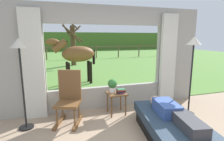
{
  "coord_description": "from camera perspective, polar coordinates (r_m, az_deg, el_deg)",
  "views": [
    {
      "loc": [
        -1.17,
        -2.02,
        1.81
      ],
      "look_at": [
        0.0,
        1.8,
        1.05
      ],
      "focal_mm": 28.53,
      "sensor_mm": 36.0,
      "label": 1
    }
  ],
  "objects": [
    {
      "name": "distant_hill_ridge",
      "position": [
        25.05,
        -14.6,
        9.0
      ],
      "size": [
        36.0,
        2.0,
        2.4
      ],
      "primitive_type": "cube",
      "color": "#456728",
      "rests_on": "ground_plane"
    },
    {
      "name": "curtain_panel_left",
      "position": [
        4.21,
        -23.95,
        1.52
      ],
      "size": [
        0.44,
        0.1,
        2.4
      ],
      "primitive_type": "cube",
      "color": "beige",
      "rests_on": "ground_plane"
    },
    {
      "name": "floor_lamp_left",
      "position": [
        3.75,
        -27.44,
        3.97
      ],
      "size": [
        0.32,
        0.32,
        1.79
      ],
      "color": "black",
      "rests_on": "ground_plane"
    },
    {
      "name": "horse",
      "position": [
        6.87,
        -11.38,
        5.08
      ],
      "size": [
        1.82,
        0.69,
        1.73
      ],
      "rotation": [
        0.0,
        0.0,
        1.68
      ],
      "color": "brown",
      "rests_on": "outdoor_pasture_lawn"
    },
    {
      "name": "rocking_chair",
      "position": [
        3.92,
        -13.62,
        -8.37
      ],
      "size": [
        0.66,
        0.8,
        1.12
      ],
      "rotation": [
        0.0,
        0.0,
        -0.35
      ],
      "color": "brown",
      "rests_on": "ground_plane"
    },
    {
      "name": "pasture_tree",
      "position": [
        11.54,
        -12.43,
        8.49
      ],
      "size": [
        1.26,
        1.2,
        3.11
      ],
      "color": "#4C3823",
      "rests_on": "outdoor_pasture_lawn"
    },
    {
      "name": "recliner_sofa",
      "position": [
        3.49,
        18.13,
        -16.91
      ],
      "size": [
        1.18,
        1.83,
        0.42
      ],
      "rotation": [
        0.0,
        0.0,
        -0.17
      ],
      "color": "black",
      "rests_on": "ground_plane"
    },
    {
      "name": "floor_lamp_right",
      "position": [
        4.38,
        24.57,
        5.3
      ],
      "size": [
        0.32,
        0.32,
        1.82
      ],
      "color": "black",
      "rests_on": "ground_plane"
    },
    {
      "name": "side_table",
      "position": [
        4.23,
        1.41,
        -8.34
      ],
      "size": [
        0.44,
        0.44,
        0.52
      ],
      "color": "brown",
      "rests_on": "ground_plane"
    },
    {
      "name": "outdoor_pasture_lawn",
      "position": [
        15.33,
        -12.62,
        3.74
      ],
      "size": [
        36.0,
        21.68,
        0.02
      ],
      "primitive_type": "cube",
      "color": "#568438",
      "rests_on": "ground_plane"
    },
    {
      "name": "back_wall_with_window",
      "position": [
        4.47,
        -1.74,
        3.56
      ],
      "size": [
        5.2,
        0.12,
        2.55
      ],
      "color": "#9E998E",
      "rests_on": "ground_plane"
    },
    {
      "name": "reclining_person",
      "position": [
        3.33,
        18.94,
        -12.6
      ],
      "size": [
        0.44,
        1.43,
        0.22
      ],
      "rotation": [
        0.0,
        0.0,
        -0.17
      ],
      "color": "#334C8C",
      "rests_on": "recliner_sofa"
    },
    {
      "name": "book_stack",
      "position": [
        4.16,
        2.84,
        -6.57
      ],
      "size": [
        0.2,
        0.15,
        0.1
      ],
      "color": "#59336B",
      "rests_on": "side_table"
    },
    {
      "name": "potted_plant",
      "position": [
        4.18,
        0.12,
        -4.6
      ],
      "size": [
        0.22,
        0.22,
        0.32
      ],
      "color": "silver",
      "rests_on": "side_table"
    },
    {
      "name": "pasture_fence_line",
      "position": [
        14.98,
        -12.65,
        6.4
      ],
      "size": [
        16.1,
        0.1,
        1.1
      ],
      "color": "brown",
      "rests_on": "outdoor_pasture_lawn"
    },
    {
      "name": "curtain_panel_right",
      "position": [
        5.07,
        17.5,
        3.36
      ],
      "size": [
        0.44,
        0.1,
        2.4
      ],
      "primitive_type": "cube",
      "color": "beige",
      "rests_on": "ground_plane"
    }
  ]
}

